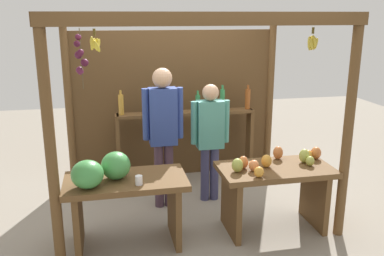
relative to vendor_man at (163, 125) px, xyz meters
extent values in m
plane|color=gray|center=(0.30, -0.02, -1.03)|extent=(12.00, 12.00, 0.00)
cylinder|color=brown|center=(-1.14, -1.06, 0.13)|extent=(0.10, 0.10, 2.31)
cylinder|color=brown|center=(1.73, -1.06, 0.13)|extent=(0.10, 0.10, 2.31)
cylinder|color=brown|center=(-1.14, 1.02, 0.13)|extent=(0.10, 0.10, 2.31)
cylinder|color=brown|center=(1.73, 1.02, 0.13)|extent=(0.10, 0.10, 2.31)
cube|color=brown|center=(0.30, -1.06, 1.22)|extent=(2.97, 0.12, 0.12)
cube|color=brown|center=(-1.14, -0.02, 1.22)|extent=(0.12, 2.18, 0.12)
cube|color=brown|center=(1.73, -0.02, 1.22)|extent=(0.12, 2.18, 0.12)
cube|color=#52381E|center=(0.30, 1.04, 0.01)|extent=(2.87, 0.04, 2.08)
cylinder|color=brown|center=(1.30, -0.99, 1.11)|extent=(0.02, 0.02, 0.06)
ellipsoid|color=gold|center=(1.34, -0.99, 0.99)|extent=(0.04, 0.09, 0.13)
ellipsoid|color=gold|center=(1.32, -0.97, 0.99)|extent=(0.05, 0.05, 0.13)
ellipsoid|color=gold|center=(1.30, -0.97, 0.99)|extent=(0.06, 0.04, 0.13)
ellipsoid|color=gold|center=(1.29, -0.98, 1.00)|extent=(0.08, 0.07, 0.14)
ellipsoid|color=gold|center=(1.28, -1.00, 0.99)|extent=(0.04, 0.06, 0.13)
ellipsoid|color=gold|center=(1.28, -1.02, 1.00)|extent=(0.07, 0.06, 0.14)
ellipsoid|color=gold|center=(1.31, -1.02, 1.01)|extent=(0.07, 0.04, 0.13)
ellipsoid|color=gold|center=(1.32, -1.01, 1.00)|extent=(0.08, 0.07, 0.14)
cylinder|color=brown|center=(-0.71, -0.95, 1.11)|extent=(0.02, 0.02, 0.06)
ellipsoid|color=yellow|center=(-0.69, -0.95, 1.01)|extent=(0.04, 0.06, 0.12)
ellipsoid|color=yellow|center=(-0.68, -0.92, 1.00)|extent=(0.07, 0.06, 0.12)
ellipsoid|color=yellow|center=(-0.72, -0.93, 1.01)|extent=(0.07, 0.06, 0.12)
ellipsoid|color=yellow|center=(-0.73, -0.95, 1.02)|extent=(0.04, 0.07, 0.12)
ellipsoid|color=yellow|center=(-0.72, -0.98, 1.02)|extent=(0.07, 0.05, 0.12)
ellipsoid|color=yellow|center=(-0.69, -0.99, 0.99)|extent=(0.08, 0.05, 0.12)
cylinder|color=#4C422D|center=(-0.84, -0.76, 0.87)|extent=(0.01, 0.01, 0.55)
sphere|color=#511938|center=(-0.85, -0.75, 1.06)|extent=(0.06, 0.06, 0.06)
sphere|color=#47142D|center=(-0.87, -0.78, 1.00)|extent=(0.06, 0.06, 0.06)
sphere|color=#511938|center=(-0.84, -0.76, 0.93)|extent=(0.06, 0.06, 0.06)
sphere|color=#511938|center=(-0.86, -0.74, 0.90)|extent=(0.07, 0.07, 0.07)
sphere|color=#47142D|center=(-0.81, -0.77, 0.83)|extent=(0.07, 0.07, 0.07)
sphere|color=#601E42|center=(-0.86, -0.74, 0.76)|extent=(0.07, 0.07, 0.07)
sphere|color=#601E42|center=(-0.85, -0.74, 0.75)|extent=(0.06, 0.06, 0.06)
cube|color=brown|center=(-0.49, -0.80, -0.34)|extent=(1.21, 0.64, 0.06)
cube|color=brown|center=(-0.97, -0.80, -0.70)|extent=(0.06, 0.58, 0.66)
cube|color=brown|center=(-0.01, -0.80, -0.70)|extent=(0.06, 0.58, 0.66)
ellipsoid|color=#429347|center=(-0.58, -0.78, -0.17)|extent=(0.40, 0.40, 0.28)
ellipsoid|color=#429347|center=(-0.85, -0.96, -0.18)|extent=(0.35, 0.35, 0.27)
cylinder|color=white|center=(-0.37, -0.98, -0.27)|extent=(0.07, 0.07, 0.09)
cube|color=brown|center=(1.09, -0.80, -0.34)|extent=(1.21, 0.64, 0.06)
cube|color=brown|center=(0.61, -0.80, -0.70)|extent=(0.06, 0.58, 0.66)
cube|color=brown|center=(1.57, -0.80, -0.70)|extent=(0.06, 0.58, 0.66)
ellipsoid|color=#E07F47|center=(0.82, -0.86, -0.25)|extent=(0.13, 0.13, 0.12)
ellipsoid|color=#A8B24C|center=(1.46, -0.84, -0.26)|extent=(0.11, 0.11, 0.11)
ellipsoid|color=#CC7038|center=(0.74, -0.77, -0.24)|extent=(0.14, 0.14, 0.14)
ellipsoid|color=#A8B24C|center=(1.45, -0.74, -0.23)|extent=(0.15, 0.15, 0.16)
ellipsoid|color=#A8B24C|center=(0.65, -0.85, -0.24)|extent=(0.16, 0.16, 0.15)
ellipsoid|color=#CC7038|center=(1.21, -0.56, -0.24)|extent=(0.15, 0.15, 0.15)
ellipsoid|color=gold|center=(0.81, -1.03, -0.26)|extent=(0.11, 0.11, 0.11)
ellipsoid|color=#CC7038|center=(1.63, -0.65, -0.24)|extent=(0.13, 0.13, 0.14)
ellipsoid|color=gold|center=(1.54, -0.65, -0.26)|extent=(0.12, 0.12, 0.11)
ellipsoid|color=gold|center=(0.99, -0.78, -0.24)|extent=(0.16, 0.16, 0.14)
cube|color=brown|center=(-0.51, 0.76, -0.53)|extent=(0.05, 0.20, 1.00)
cube|color=brown|center=(1.35, 0.76, -0.53)|extent=(0.05, 0.20, 1.00)
cube|color=brown|center=(0.42, 0.76, -0.05)|extent=(1.87, 0.22, 0.04)
cylinder|color=gold|center=(-0.45, 0.76, 0.10)|extent=(0.07, 0.07, 0.27)
cylinder|color=gold|center=(-0.45, 0.76, 0.27)|extent=(0.03, 0.03, 0.06)
cylinder|color=#338C4C|center=(-0.10, 0.76, 0.11)|extent=(0.07, 0.07, 0.27)
cylinder|color=#338C4C|center=(-0.10, 0.76, 0.27)|extent=(0.03, 0.03, 0.06)
cylinder|color=#338C4C|center=(0.24, 0.76, 0.10)|extent=(0.07, 0.07, 0.26)
cylinder|color=#338C4C|center=(0.24, 0.76, 0.26)|extent=(0.03, 0.03, 0.06)
cylinder|color=#338C4C|center=(0.58, 0.76, 0.08)|extent=(0.06, 0.06, 0.22)
cylinder|color=#338C4C|center=(0.58, 0.76, 0.23)|extent=(0.03, 0.03, 0.06)
cylinder|color=#338C4C|center=(0.93, 0.76, 0.12)|extent=(0.07, 0.07, 0.29)
cylinder|color=#338C4C|center=(0.93, 0.76, 0.29)|extent=(0.03, 0.03, 0.06)
cylinder|color=#994C1E|center=(1.30, 0.76, 0.11)|extent=(0.07, 0.07, 0.28)
cylinder|color=#994C1E|center=(1.30, 0.76, 0.28)|extent=(0.03, 0.03, 0.06)
cylinder|color=#473141|center=(-0.06, 0.00, -0.63)|extent=(0.11, 0.11, 0.80)
cylinder|color=#473141|center=(0.06, 0.00, -0.63)|extent=(0.11, 0.11, 0.80)
cube|color=#2D428C|center=(0.00, 0.00, 0.10)|extent=(0.32, 0.19, 0.67)
cylinder|color=#2D428C|center=(-0.20, 0.00, 0.14)|extent=(0.08, 0.08, 0.61)
cylinder|color=#2D428C|center=(0.20, 0.00, 0.14)|extent=(0.08, 0.08, 0.61)
sphere|color=tan|center=(0.00, 0.00, 0.56)|extent=(0.23, 0.23, 0.23)
cylinder|color=#3C3C64|center=(0.53, 0.07, -0.68)|extent=(0.11, 0.11, 0.70)
cylinder|color=#3C3C64|center=(0.65, 0.07, -0.68)|extent=(0.11, 0.11, 0.70)
cube|color=teal|center=(0.59, 0.07, -0.04)|extent=(0.32, 0.19, 0.59)
cylinder|color=teal|center=(0.39, 0.07, -0.01)|extent=(0.08, 0.08, 0.53)
cylinder|color=teal|center=(0.79, 0.07, -0.01)|extent=(0.08, 0.08, 0.53)
sphere|color=tan|center=(0.59, 0.07, 0.35)|extent=(0.20, 0.20, 0.20)
camera|label=1|loc=(-0.63, -4.70, 1.26)|focal=39.11mm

